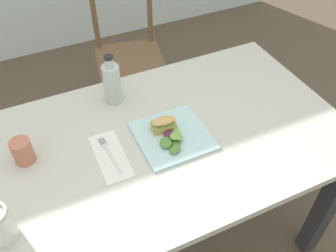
# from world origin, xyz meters

# --- Properties ---
(dining_table) EXTENTS (1.36, 0.83, 0.74)m
(dining_table) POSITION_xyz_m (0.15, 0.16, 0.62)
(dining_table) COLOR #BCB7AD
(dining_table) RESTS_ON ground
(chair_wooden_far) EXTENTS (0.47, 0.47, 0.87)m
(chair_wooden_far) POSITION_xyz_m (0.35, 1.15, 0.45)
(chair_wooden_far) COLOR brown
(chair_wooden_far) RESTS_ON ground
(plate_lunch) EXTENTS (0.26, 0.26, 0.01)m
(plate_lunch) POSITION_xyz_m (0.17, 0.14, 0.74)
(plate_lunch) COLOR silver
(plate_lunch) RESTS_ON dining_table
(sandwich_half_front) EXTENTS (0.10, 0.06, 0.06)m
(sandwich_half_front) POSITION_xyz_m (0.15, 0.18, 0.78)
(sandwich_half_front) COLOR tan
(sandwich_half_front) RESTS_ON plate_lunch
(salad_mixed_greens) EXTENTS (0.10, 0.13, 0.03)m
(salad_mixed_greens) POSITION_xyz_m (0.16, 0.11, 0.76)
(salad_mixed_greens) COLOR #518438
(salad_mixed_greens) RESTS_ON plate_lunch
(napkin_folded) EXTENTS (0.10, 0.24, 0.00)m
(napkin_folded) POSITION_xyz_m (-0.07, 0.15, 0.74)
(napkin_folded) COLOR silver
(napkin_folded) RESTS_ON dining_table
(fork_on_napkin) EXTENTS (0.03, 0.19, 0.00)m
(fork_on_napkin) POSITION_xyz_m (-0.07, 0.16, 0.75)
(fork_on_napkin) COLOR silver
(fork_on_napkin) RESTS_ON napkin_folded
(bottle_cold_brew) EXTENTS (0.07, 0.07, 0.21)m
(bottle_cold_brew) POSITION_xyz_m (0.04, 0.43, 0.82)
(bottle_cold_brew) COLOR black
(bottle_cold_brew) RESTS_ON dining_table
(cup_extra_side) EXTENTS (0.07, 0.07, 0.09)m
(cup_extra_side) POSITION_xyz_m (-0.34, 0.26, 0.79)
(cup_extra_side) COLOR #B2664C
(cup_extra_side) RESTS_ON dining_table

